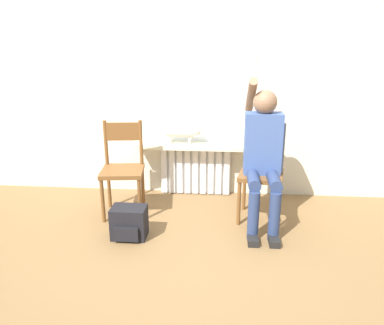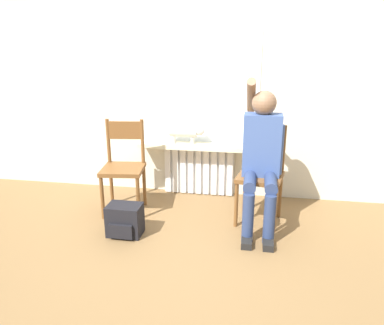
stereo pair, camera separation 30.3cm
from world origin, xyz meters
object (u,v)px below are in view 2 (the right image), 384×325
object	(u,v)px
chair_right	(261,173)
cat	(187,132)
chair_left	(124,165)
backpack	(125,220)
person	(262,153)

from	to	relation	value
chair_right	cat	bearing A→B (deg)	159.51
chair_left	chair_right	distance (m)	1.36
chair_left	cat	bearing A→B (deg)	34.22
chair_right	backpack	xyz separation A→B (m)	(-1.19, -0.51, -0.34)
chair_right	person	bearing A→B (deg)	-83.23
cat	backpack	distance (m)	1.23
cat	backpack	xyz separation A→B (m)	(-0.38, -1.00, -0.60)
chair_left	chair_right	world-z (taller)	same
chair_left	backpack	distance (m)	0.64
chair_left	backpack	world-z (taller)	chair_left
backpack	chair_left	bearing A→B (deg)	108.74
chair_right	cat	xyz separation A→B (m)	(-0.80, 0.49, 0.26)
chair_right	backpack	world-z (taller)	chair_right
cat	backpack	world-z (taller)	cat
cat	backpack	bearing A→B (deg)	-110.86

